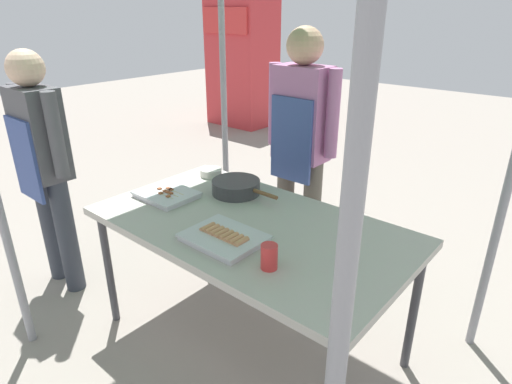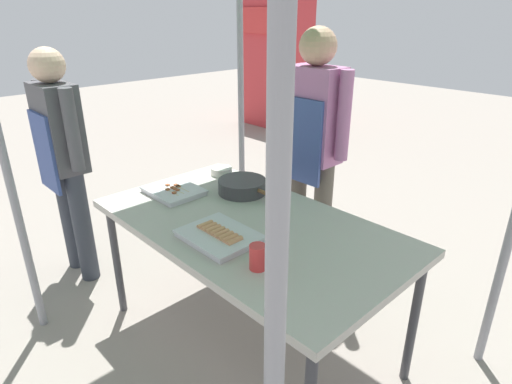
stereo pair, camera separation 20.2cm
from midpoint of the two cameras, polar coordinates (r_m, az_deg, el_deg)
name	(u,v)px [view 1 (the left image)]	position (r m, az deg, el deg)	size (l,w,h in m)	color
ground_plane	(250,340)	(2.58, -3.13, -19.10)	(18.00, 18.00, 0.00)	gray
stall_table	(250,232)	(2.17, -3.53, -5.37)	(1.60, 0.90, 0.75)	#B7B2A8
tray_grilled_sausages	(224,237)	(1.99, -7.20, -6.08)	(0.35, 0.28, 0.05)	silver
tray_meat_skewers	(167,194)	(2.50, -14.07, -0.36)	(0.32, 0.26, 0.04)	silver
cooking_wok	(236,186)	(2.47, -4.97, 0.71)	(0.44, 0.28, 0.08)	#38383A
condiment_bowl	(211,172)	(2.76, -8.09, 2.56)	(0.14, 0.14, 0.05)	silver
drink_cup_near_edge	(269,257)	(1.76, -1.55, -8.66)	(0.07, 0.07, 0.11)	red
vendor_woman	(301,137)	(2.77, 3.88, 7.30)	(0.52, 0.23, 1.65)	#595147
customer_nearby	(43,157)	(2.97, -28.22, 4.07)	(0.52, 0.22, 1.53)	#333842
neighbor_stall_left	(242,61)	(6.99, -2.72, 17.03)	(0.96, 0.73, 1.97)	#C63338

